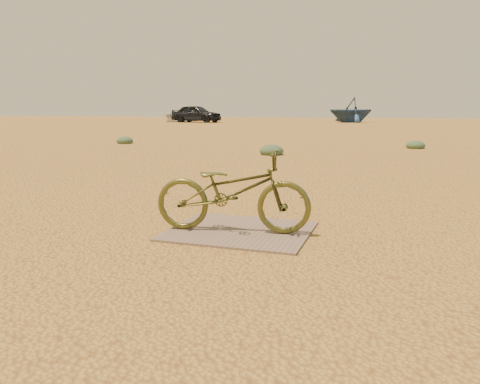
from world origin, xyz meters
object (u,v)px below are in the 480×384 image
(plywood_board, at_px, (240,231))
(car, at_px, (196,114))
(boat_near_left, at_px, (179,115))
(bicycle, at_px, (233,191))
(boat_far_left, at_px, (351,110))

(plywood_board, relative_size, car, 0.32)
(boat_near_left, bearing_deg, plywood_board, -63.96)
(plywood_board, xyz_separation_m, bicycle, (-0.06, -0.07, 0.43))
(bicycle, height_order, boat_near_left, boat_near_left)
(bicycle, distance_m, boat_near_left, 41.76)
(bicycle, xyz_separation_m, car, (-15.65, 34.96, 0.34))
(car, bearing_deg, boat_near_left, 57.18)
(bicycle, xyz_separation_m, boat_far_left, (-2.37, 39.11, 0.68))
(plywood_board, distance_m, boat_far_left, 39.13)
(bicycle, relative_size, boat_near_left, 0.29)
(boat_near_left, height_order, boat_far_left, boat_far_left)
(boat_near_left, bearing_deg, car, -40.42)
(bicycle, bearing_deg, car, 15.66)
(car, distance_m, boat_far_left, 13.92)
(boat_far_left, bearing_deg, boat_near_left, -121.91)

